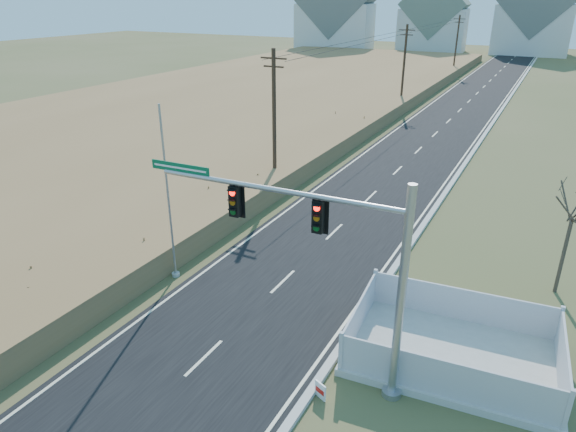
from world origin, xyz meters
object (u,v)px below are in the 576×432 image
Objects in this scene: open_sign at (320,391)px; bare_tree at (576,201)px; traffic_signal_mast at (343,262)px; fence_enclosure at (452,353)px; flagpole at (170,213)px.

bare_tree reaches higher than open_sign.
traffic_signal_mast reaches higher than fence_enclosure.
bare_tree is (15.70, 6.66, 1.10)m from flagpole.
open_sign is (-3.37, -3.92, 0.01)m from fence_enclosure.
open_sign is 0.07× the size of flagpole.
flagpole reaches higher than traffic_signal_mast.
traffic_signal_mast reaches higher than bare_tree.
open_sign is 0.11× the size of bare_tree.
flagpole is at bearing -157.00° from bare_tree.
traffic_signal_mast is at bearing 107.49° from open_sign.
bare_tree is (6.37, 9.58, -0.21)m from traffic_signal_mast.
bare_tree is at bearing 23.00° from flagpole.
open_sign is 13.16m from bare_tree.
bare_tree reaches higher than fence_enclosure.
traffic_signal_mast is 4.33m from open_sign.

